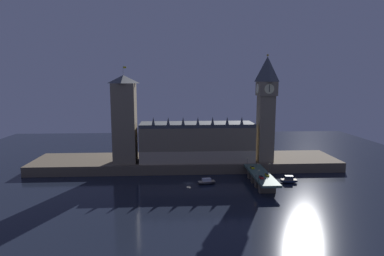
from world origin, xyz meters
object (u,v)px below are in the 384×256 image
Objects in this scene: street_lamp_mid at (270,167)px; boat_upstream at (207,182)px; clock_tower at (266,106)px; car_southbound_lead at (267,175)px; victoria_tower at (125,119)px; street_lamp_near at (259,174)px; street_lamp_far at (247,161)px; car_northbound_trail at (261,177)px; car_northbound_lead at (252,167)px; pedestrian_near_rail at (256,176)px; pedestrian_mid_walk at (268,172)px; boat_downstream at (289,180)px.

boat_upstream is at bearing 175.33° from street_lamp_mid.
clock_tower is 68.99m from boat_upstream.
victoria_tower is at bearing 156.43° from car_southbound_lead.
street_lamp_near reaches higher than street_lamp_far.
victoria_tower is 14.99× the size of car_northbound_trail.
car_northbound_lead is 5.37m from street_lamp_far.
pedestrian_near_rail reaches higher than car_northbound_lead.
pedestrian_mid_walk is (2.42, 5.99, 0.18)m from car_southbound_lead.
street_lamp_mid is 39.61m from boat_upstream.
boat_upstream is (-43.96, -28.64, -44.79)m from clock_tower.
street_lamp_mid reaches higher than car_southbound_lead.
pedestrian_near_rail is at bearing 87.05° from street_lamp_near.
car_southbound_lead is 21.21m from street_lamp_far.
street_lamp_mid is at bearing -72.23° from pedestrian_mid_walk.
victoria_tower is 101.68m from pedestrian_mid_walk.
car_southbound_lead is at bearing -120.76° from street_lamp_mid.
clock_tower is 16.83× the size of car_northbound_trail.
pedestrian_mid_walk is 0.24× the size of street_lamp_near.
boat_upstream is at bearing 160.30° from pedestrian_near_rail.
street_lamp_near is (-10.09, -15.97, 3.36)m from pedestrian_mid_walk.
pedestrian_mid_walk reaches higher than car_northbound_lead.
car_northbound_trail is (-13.39, -41.29, -38.36)m from clock_tower.
car_northbound_trail is 12.99m from pedestrian_mid_walk.
car_northbound_trail is 1.10× the size of car_southbound_lead.
street_lamp_near is 30.93m from boat_downstream.
pedestrian_mid_walk is at bearing -55.29° from car_northbound_lead.
victoria_tower is 9.87× the size of street_lamp_near.
boat_downstream is at bearing -0.60° from boat_upstream.
victoria_tower is 5.35× the size of boat_upstream.
street_lamp_far reaches higher than boat_upstream.
victoria_tower is at bearing 149.06° from street_lamp_near.
victoria_tower is at bearing 160.23° from pedestrian_mid_walk.
pedestrian_near_rail reaches higher than car_southbound_lead.
boat_downstream is at bearing 10.98° from street_lamp_mid.
victoria_tower is at bearing 163.30° from boat_downstream.
clock_tower is 56.66m from pedestrian_near_rail.
victoria_tower reaches higher than car_northbound_trail.
street_lamp_far reaches higher than street_lamp_mid.
car_northbound_trail is 0.67× the size of street_lamp_mid.
car_southbound_lead is at bearing 44.59° from car_northbound_trail.
street_lamp_far is at bearing 152.96° from boat_downstream.
clock_tower is 1.12× the size of victoria_tower.
car_southbound_lead is 0.61× the size of street_lamp_mid.
boat_downstream is at bearing -27.04° from street_lamp_far.
pedestrian_near_rail is 0.14× the size of boat_downstream.
street_lamp_far is 28.36m from boat_downstream.
clock_tower reaches higher than victoria_tower.
pedestrian_near_rail is (-7.27, -2.22, 0.20)m from car_southbound_lead.
street_lamp_far is at bearing 22.68° from boat_upstream.
victoria_tower reaches higher than boat_downstream.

